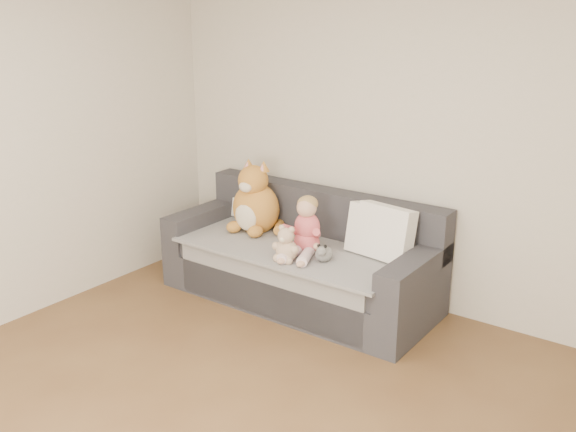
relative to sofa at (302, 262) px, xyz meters
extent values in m
plane|color=beige|center=(0.71, 0.44, 0.99)|extent=(4.50, 0.00, 4.50)
cube|color=#2D2D33|center=(0.00, -0.04, -0.16)|extent=(2.20, 0.90, 0.30)
cube|color=#2D2D33|center=(0.00, -0.07, 0.07)|extent=(1.90, 0.80, 0.15)
cube|color=#2D2D33|center=(0.00, 0.31, 0.34)|extent=(2.20, 0.20, 0.40)
cube|color=#2D2D33|center=(-1.00, -0.04, 0.14)|extent=(0.20, 0.90, 0.30)
cube|color=#2D2D33|center=(1.00, -0.04, 0.14)|extent=(0.20, 0.90, 0.30)
cube|color=#9C9C9F|center=(0.00, -0.09, 0.15)|extent=(1.85, 0.88, 0.02)
cube|color=#9C9C9F|center=(0.00, -0.48, -0.08)|extent=(1.70, 0.02, 0.41)
cube|color=white|center=(-0.71, 0.26, 0.34)|extent=(0.39, 0.18, 0.36)
cube|color=white|center=(0.58, 0.11, 0.35)|extent=(0.44, 0.24, 0.39)
cube|color=white|center=(0.68, 0.10, 0.37)|extent=(0.47, 0.26, 0.42)
ellipsoid|color=#D25B4A|center=(0.14, -0.14, 0.25)|extent=(0.21, 0.17, 0.17)
ellipsoid|color=#D25B4A|center=(0.14, -0.13, 0.37)|extent=(0.20, 0.17, 0.22)
ellipsoid|color=#DBAA8C|center=(0.14, -0.14, 0.52)|extent=(0.15, 0.15, 0.15)
ellipsoid|color=tan|center=(0.13, -0.12, 0.55)|extent=(0.16, 0.16, 0.12)
cylinder|color=#D25B4A|center=(0.05, -0.22, 0.35)|extent=(0.07, 0.21, 0.14)
cylinder|color=#D25B4A|center=(0.25, -0.17, 0.35)|extent=(0.16, 0.21, 0.14)
ellipsoid|color=#DBAA8C|center=(0.04, -0.31, 0.28)|extent=(0.05, 0.05, 0.05)
ellipsoid|color=#DBAA8C|center=(0.30, -0.24, 0.28)|extent=(0.05, 0.05, 0.05)
cylinder|color=#E5B2C6|center=(0.12, -0.33, 0.20)|extent=(0.11, 0.27, 0.09)
cylinder|color=#E5B2C6|center=(0.24, -0.30, 0.20)|extent=(0.17, 0.28, 0.09)
ellipsoid|color=#DBAA8C|center=(0.14, -0.46, 0.19)|extent=(0.06, 0.09, 0.04)
ellipsoid|color=#DBAA8C|center=(0.29, -0.43, 0.19)|extent=(0.06, 0.09, 0.04)
ellipsoid|color=#C5782B|center=(-0.50, 0.05, 0.35)|extent=(0.42, 0.35, 0.44)
ellipsoid|color=beige|center=(-0.50, -0.10, 0.32)|extent=(0.22, 0.10, 0.24)
ellipsoid|color=#C5782B|center=(-0.50, 0.01, 0.60)|extent=(0.25, 0.25, 0.25)
ellipsoid|color=beige|center=(-0.50, -0.10, 0.57)|extent=(0.12, 0.08, 0.09)
cone|color=#C5782B|center=(-0.58, 0.05, 0.72)|extent=(0.10, 0.10, 0.09)
cone|color=pink|center=(-0.58, 0.04, 0.72)|extent=(0.06, 0.06, 0.05)
cone|color=#C5782B|center=(-0.43, 0.06, 0.72)|extent=(0.10, 0.10, 0.09)
cone|color=pink|center=(-0.43, 0.04, 0.72)|extent=(0.06, 0.06, 0.05)
ellipsoid|color=#C5782B|center=(-0.60, -0.12, 0.21)|extent=(0.12, 0.14, 0.10)
ellipsoid|color=#C5782B|center=(-0.39, -0.11, 0.21)|extent=(0.12, 0.14, 0.10)
cylinder|color=#C5782B|center=(-0.31, 0.11, 0.21)|extent=(0.22, 0.28, 0.10)
ellipsoid|color=tan|center=(0.12, -0.37, 0.24)|extent=(0.17, 0.15, 0.17)
ellipsoid|color=tan|center=(0.12, -0.38, 0.36)|extent=(0.12, 0.12, 0.12)
ellipsoid|color=tan|center=(0.08, -0.38, 0.41)|extent=(0.05, 0.05, 0.05)
ellipsoid|color=tan|center=(0.16, -0.37, 0.41)|extent=(0.05, 0.05, 0.05)
ellipsoid|color=beige|center=(0.12, -0.43, 0.35)|extent=(0.05, 0.05, 0.05)
ellipsoid|color=tan|center=(0.04, -0.40, 0.27)|extent=(0.06, 0.06, 0.06)
ellipsoid|color=tan|center=(0.20, -0.39, 0.27)|extent=(0.06, 0.06, 0.06)
ellipsoid|color=tan|center=(0.08, -0.43, 0.19)|extent=(0.07, 0.07, 0.07)
ellipsoid|color=tan|center=(0.17, -0.42, 0.19)|extent=(0.07, 0.07, 0.07)
ellipsoid|color=white|center=(0.35, -0.21, 0.22)|extent=(0.12, 0.16, 0.11)
ellipsoid|color=white|center=(0.37, -0.29, 0.27)|extent=(0.07, 0.07, 0.07)
ellipsoid|color=black|center=(0.34, -0.28, 0.30)|extent=(0.03, 0.03, 0.03)
ellipsoid|color=black|center=(0.39, -0.27, 0.30)|extent=(0.03, 0.03, 0.03)
cylinder|color=#53338B|center=(0.05, -0.17, 0.21)|extent=(0.08, 0.08, 0.09)
cone|color=#45B55F|center=(0.05, -0.17, 0.26)|extent=(0.08, 0.08, 0.04)
cylinder|color=#45B55F|center=(0.01, -0.19, 0.21)|extent=(0.02, 0.02, 0.06)
cylinder|color=#45B55F|center=(0.09, -0.16, 0.21)|extent=(0.02, 0.02, 0.06)
camera|label=1|loc=(2.73, -3.95, 1.94)|focal=40.00mm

